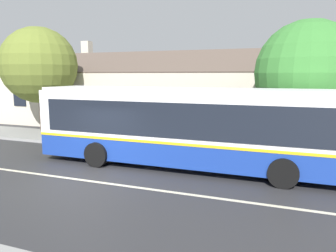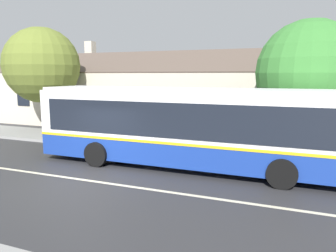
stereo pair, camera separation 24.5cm
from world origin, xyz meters
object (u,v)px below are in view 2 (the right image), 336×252
Objects in this scene: street_tree_primary at (309,73)px; transit_bus at (185,125)px; street_tree_secondary at (42,65)px; bench_by_building at (65,130)px.

transit_bus is at bearing -138.88° from street_tree_primary.
street_tree_secondary is at bearing 158.80° from transit_bus.
bench_by_building is 0.25× the size of street_tree_primary.
street_tree_secondary is (-2.82, 1.53, 3.68)m from bench_by_building.
transit_bus is at bearing -21.20° from street_tree_secondary.
street_tree_primary is at bearing 5.32° from bench_by_building.
bench_by_building is 13.03m from street_tree_primary.
transit_bus is 1.85× the size of street_tree_secondary.
street_tree_primary reaches higher than bench_by_building.
transit_bus is 2.01× the size of street_tree_primary.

